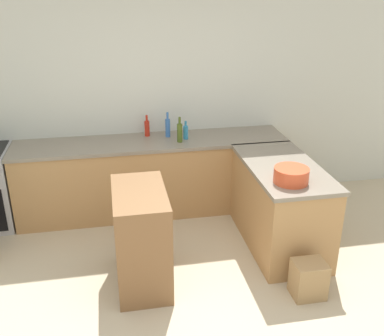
{
  "coord_description": "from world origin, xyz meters",
  "views": [
    {
      "loc": [
        -0.44,
        -2.77,
        2.58
      ],
      "look_at": [
        0.29,
        1.06,
        0.92
      ],
      "focal_mm": 42.0,
      "sensor_mm": 36.0,
      "label": 1
    }
  ],
  "objects": [
    {
      "name": "ground_plane",
      "position": [
        0.0,
        0.0,
        0.0
      ],
      "size": [
        14.0,
        14.0,
        0.0
      ],
      "primitive_type": "plane",
      "color": "beige"
    },
    {
      "name": "wall_back",
      "position": [
        0.0,
        2.37,
        1.35
      ],
      "size": [
        8.0,
        0.06,
        2.7
      ],
      "color": "silver",
      "rests_on": "ground_plane"
    },
    {
      "name": "counter_back",
      "position": [
        0.0,
        2.03,
        0.44
      ],
      "size": [
        3.09,
        0.64,
        0.88
      ],
      "color": "tan",
      "rests_on": "ground_plane"
    },
    {
      "name": "counter_peninsula",
      "position": [
        1.2,
        1.06,
        0.44
      ],
      "size": [
        0.69,
        1.36,
        0.88
      ],
      "color": "tan",
      "rests_on": "ground_plane"
    },
    {
      "name": "island_table",
      "position": [
        -0.24,
        0.67,
        0.46
      ],
      "size": [
        0.46,
        0.81,
        0.91
      ],
      "color": "brown",
      "rests_on": "ground_plane"
    },
    {
      "name": "mixing_bowl",
      "position": [
        1.12,
        0.67,
        0.95
      ],
      "size": [
        0.31,
        0.31,
        0.14
      ],
      "color": "#DB512D",
      "rests_on": "counter_peninsula"
    },
    {
      "name": "dish_soap_bottle",
      "position": [
        0.39,
        2.01,
        0.96
      ],
      "size": [
        0.06,
        0.06,
        0.21
      ],
      "color": "#338CBF",
      "rests_on": "counter_back"
    },
    {
      "name": "water_bottle_blue",
      "position": [
        0.21,
        2.13,
        1.0
      ],
      "size": [
        0.06,
        0.06,
        0.29
      ],
      "color": "#386BB7",
      "rests_on": "counter_back"
    },
    {
      "name": "hot_sauce_bottle",
      "position": [
        -0.03,
        2.2,
        0.98
      ],
      "size": [
        0.06,
        0.06,
        0.25
      ],
      "color": "red",
      "rests_on": "counter_back"
    },
    {
      "name": "olive_oil_bottle",
      "position": [
        0.31,
        1.93,
        0.99
      ],
      "size": [
        0.06,
        0.06,
        0.29
      ],
      "color": "#475B1E",
      "rests_on": "counter_back"
    },
    {
      "name": "paper_bag",
      "position": [
        1.15,
        0.19,
        0.17
      ],
      "size": [
        0.28,
        0.23,
        0.34
      ],
      "color": "#A88456",
      "rests_on": "ground_plane"
    }
  ]
}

